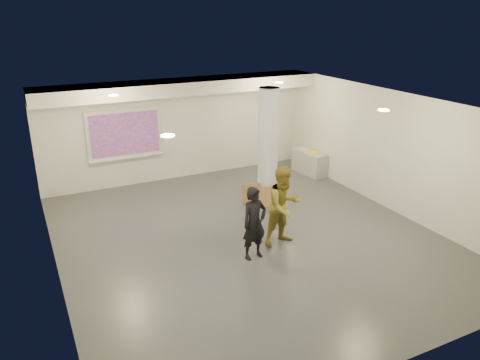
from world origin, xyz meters
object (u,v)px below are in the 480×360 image
credenza (310,162)px  man (284,206)px  column (268,145)px  woman (254,223)px  projection_screen (125,135)px

credenza → man: 4.79m
man → credenza: bearing=41.7°
column → man: column is taller
man → column: bearing=61.6°
credenza → woman: bearing=-142.0°
column → man: bearing=-111.4°
credenza → woman: size_ratio=0.79×
man → projection_screen: bearing=106.6°
woman → man: 0.92m
projection_screen → man: bearing=-66.4°
column → woman: column is taller
column → credenza: size_ratio=2.48×
credenza → man: bearing=-137.3°
man → woman: bearing=-168.8°
credenza → woman: 5.58m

